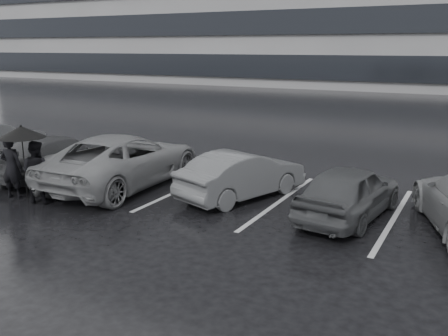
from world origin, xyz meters
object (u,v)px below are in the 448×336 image
car_west_b (123,160)px  pedestrian_right (36,172)px  car_main (349,191)px  car_west_c (59,156)px  pedestrian_left (12,167)px  car_west_a (242,175)px

car_west_b → pedestrian_right: bearing=67.0°
car_main → pedestrian_right: bearing=25.9°
pedestrian_right → car_west_c: bearing=-71.0°
car_west_c → pedestrian_left: (0.63, -2.21, 0.20)m
car_main → car_west_b: 6.35m
pedestrian_left → pedestrian_right: (0.85, 0.03, -0.03)m
car_west_a → pedestrian_right: pedestrian_right is taller
car_west_b → pedestrian_right: pedestrian_right is taller
car_main → pedestrian_left: size_ratio=2.24×
car_west_c → pedestrian_left: 2.30m
car_west_a → pedestrian_left: 5.94m
car_west_a → car_west_b: (-3.48, -0.51, 0.13)m
car_main → car_west_b: car_west_b is taller
pedestrian_left → car_west_a: bearing=-166.0°
car_west_a → car_west_b: 3.52m
pedestrian_right → car_west_b: bearing=-126.5°
car_west_c → car_west_b: bearing=-172.7°
car_west_b → car_west_c: size_ratio=1.23×
car_west_a → car_west_c: bearing=25.0°
car_main → pedestrian_left: 8.47m
car_west_a → car_west_c: size_ratio=0.86×
pedestrian_left → car_west_b: bearing=-141.2°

